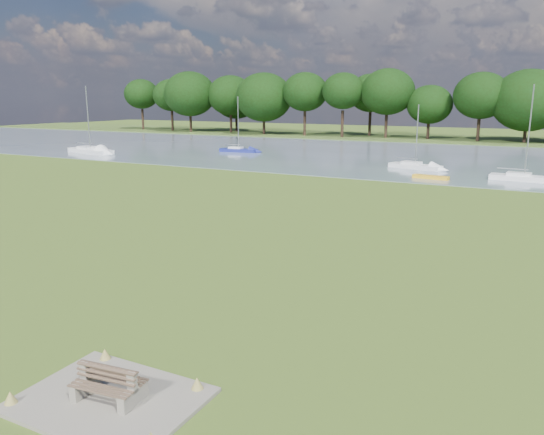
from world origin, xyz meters
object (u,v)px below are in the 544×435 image
at_px(sailboat_0, 90,149).
at_px(sailboat_2, 415,165).
at_px(kayak, 431,177).
at_px(sailboat_3, 524,176).
at_px(sailboat_5, 238,149).
at_px(bench_pair, 109,385).

height_order(sailboat_0, sailboat_2, sailboat_0).
height_order(kayak, sailboat_3, sailboat_3).
distance_m(kayak, sailboat_5, 29.59).
height_order(bench_pair, sailboat_2, sailboat_2).
bearing_deg(kayak, sailboat_5, 162.86).
bearing_deg(sailboat_5, sailboat_0, -155.29).
distance_m(sailboat_2, sailboat_5, 24.88).
xyz_separation_m(bench_pair, sailboat_5, (-26.98, 51.27, -0.00)).
relative_size(sailboat_2, sailboat_5, 0.89).
bearing_deg(kayak, sailboat_2, 121.53).
xyz_separation_m(bench_pair, sailboat_0, (-43.15, 41.49, 0.07)).
xyz_separation_m(sailboat_3, sailboat_5, (-34.17, 9.77, -0.01)).
height_order(bench_pair, sailboat_0, sailboat_0).
xyz_separation_m(bench_pair, kayak, (-0.07, 38.97, -0.25)).
distance_m(sailboat_3, sailboat_5, 35.54).
xyz_separation_m(sailboat_0, sailboat_5, (16.17, 9.79, -0.07)).
relative_size(sailboat_0, sailboat_2, 1.33).
xyz_separation_m(kayak, sailboat_0, (-43.08, 2.52, 0.32)).
bearing_deg(sailboat_2, bench_pair, -70.50).
bearing_deg(sailboat_0, sailboat_3, 14.06).
relative_size(sailboat_2, sailboat_3, 0.78).
relative_size(bench_pair, sailboat_3, 0.21).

